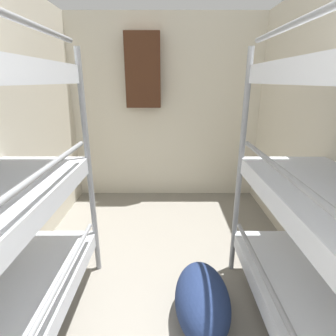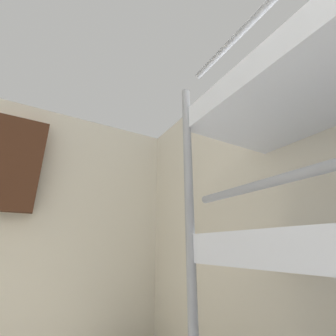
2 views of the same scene
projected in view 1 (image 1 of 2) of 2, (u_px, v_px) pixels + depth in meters
The scene contains 3 objects.
wall_back at pixel (165, 111), 3.59m from camera, with size 2.66×0.06×2.43m.
duffel_bag at pixel (201, 300), 1.79m from camera, with size 0.37×0.65×0.37m.
hanging_coat at pixel (142, 71), 3.29m from camera, with size 0.44×0.12×0.90m.
Camera 1 is at (0.03, 0.44, 1.61)m, focal length 28.00 mm.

